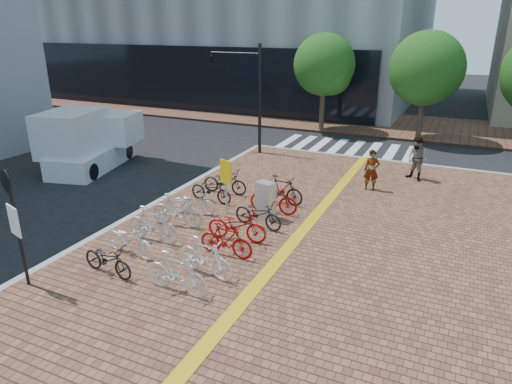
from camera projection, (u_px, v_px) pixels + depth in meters
The scene contains 27 objects.
ground at pixel (215, 253), 13.94m from camera, with size 120.00×120.00×0.00m, color black.
tactile_strip at pixel (179, 377), 8.84m from camera, with size 0.40×34.00×0.01m, color gold.
kerb_north at pixel (384, 161), 22.97m from camera, with size 14.00×0.25×0.15m, color gray.
far_sidewalk at pixel (363, 123), 31.81m from camera, with size 70.00×8.00×0.15m, color brown.
crosswalk at pixel (345, 148), 25.68m from camera, with size 7.50×4.00×0.01m.
street_trees at pixel (446, 71), 25.42m from camera, with size 16.20×4.60×6.35m.
bike_0 at pixel (108, 259), 12.34m from camera, with size 0.60×1.73×0.91m, color black.
bike_1 at pixel (129, 239), 13.39m from camera, with size 0.65×1.86×0.98m, color white.
bike_2 at pixel (152, 224), 14.20m from camera, with size 0.54×1.90×1.14m, color silver.
bike_3 at pixel (177, 210), 15.28m from camera, with size 0.53×1.89×1.14m, color silver.
bike_4 at pixel (193, 202), 16.32m from camera, with size 0.58×1.66×0.87m, color silver.
bike_5 at pixel (211, 190), 17.41m from camera, with size 0.63×1.80×0.95m, color black.
bike_6 at pixel (225, 182), 18.27m from camera, with size 0.65×1.87×0.98m, color black.
bike_7 at pixel (176, 273), 11.47m from camera, with size 0.52×1.86×1.12m, color white.
bike_8 at pixel (205, 257), 12.27m from camera, with size 0.52×1.82×1.10m, color white.
bike_9 at pixel (226, 240), 13.30m from camera, with size 0.48×1.71×1.03m, color #A30E0B.
bike_10 at pixel (237, 225), 14.28m from camera, with size 0.68×1.94×1.02m, color red.
bike_11 at pixel (258, 214), 15.23m from camera, with size 0.63×1.82×0.95m, color black.
bike_12 at pixel (273, 199), 16.33m from camera, with size 0.51×1.80×1.08m, color red.
bike_13 at pixel (282, 190), 17.25m from camera, with size 0.51×1.79×1.08m, color black.
pedestrian_a at pixel (372, 170), 18.55m from camera, with size 0.61×0.40×1.68m, color gray.
pedestrian_b at pixel (417, 159), 19.73m from camera, with size 0.91×0.71×1.88m, color #505265.
utility_box at pixel (265, 200), 15.87m from camera, with size 0.61×0.44×1.33m, color silver.
yellow_sign at pixel (225, 177), 16.02m from camera, with size 0.53×0.23×2.00m.
notice_sign at pixel (13, 214), 11.29m from camera, with size 0.57×0.23×3.19m.
traffic_light_pole at pixel (237, 78), 23.45m from camera, with size 2.97×1.15×5.54m.
box_truck at pixel (89, 141), 21.69m from camera, with size 3.25×5.32×2.87m.
Camera 1 is at (6.30, -10.77, 6.61)m, focal length 32.00 mm.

